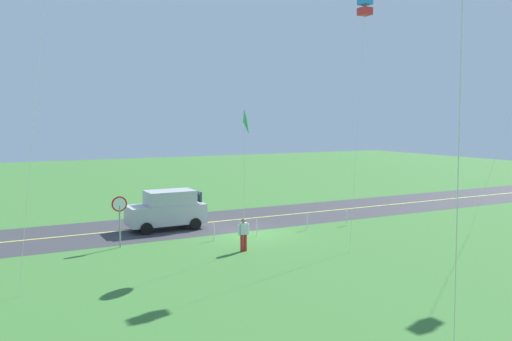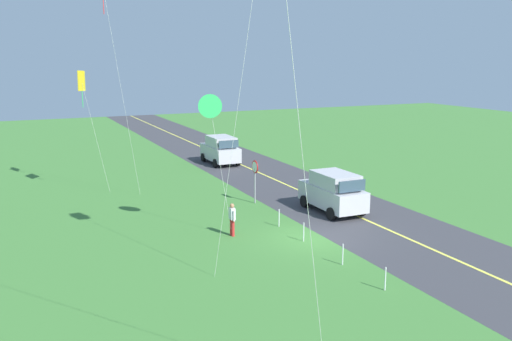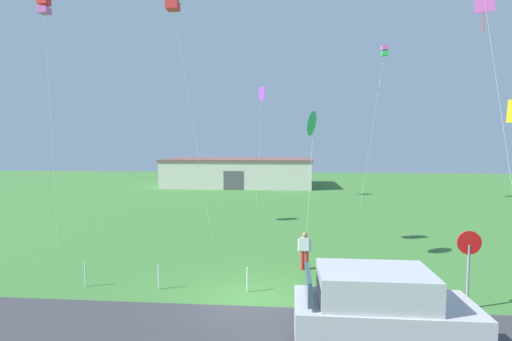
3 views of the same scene
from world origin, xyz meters
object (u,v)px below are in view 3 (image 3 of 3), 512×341
Objects in this scene: car_suv_foreground at (381,313)px; kite_cyan_top at (385,51)px; kite_blue_mid at (262,95)px; kite_orange_near at (44,7)px; warehouse_distant at (239,172)px; stop_sign at (469,254)px; kite_red_low at (314,124)px; kite_pink_drift at (173,1)px; person_adult_near at (305,249)px; kite_yellow_high at (485,5)px.

car_suv_foreground is 0.31× the size of kite_cyan_top.
kite_blue_mid is 0.79× the size of kite_orange_near.
car_suv_foreground is 0.24× the size of warehouse_distant.
kite_red_low reaches higher than stop_sign.
stop_sign reaches higher than car_suv_foreground.
kite_blue_mid is at bearing 171.00° from kite_cyan_top.
kite_blue_mid is 19.92m from kite_pink_drift.
warehouse_distant is at bearing 137.42° from kite_cyan_top.
stop_sign is at bearing -96.53° from kite_cyan_top.
kite_cyan_top is at bearing 76.81° from car_suv_foreground.
kite_yellow_high reaches higher than person_adult_near.
car_suv_foreground is 2.75× the size of person_adult_near.
kite_yellow_high is 0.71× the size of warehouse_distant.
kite_pink_drift is at bearing -88.02° from warehouse_distant.
kite_cyan_top is (11.01, -1.74, 3.51)m from kite_blue_mid.
kite_orange_near is at bearing 155.79° from stop_sign.
kite_orange_near is at bearing 155.28° from kite_pink_drift.
person_adult_near is 12.55m from kite_pink_drift.
kite_cyan_top is (13.69, 17.91, 1.70)m from kite_pink_drift.
kite_cyan_top reaches higher than kite_orange_near.
car_suv_foreground is 6.88m from person_adult_near.
kite_cyan_top is (6.09, 25.97, 12.36)m from car_suv_foreground.
kite_red_low is 21.11m from kite_cyan_top.
car_suv_foreground is 23.71m from kite_orange_near.
kite_cyan_top reaches higher than kite_blue_mid.
kite_orange_near is (-11.50, -15.60, 3.22)m from kite_blue_mid.
kite_pink_drift is (-11.08, 4.89, 10.01)m from stop_sign.
warehouse_distant is at bearing 115.77° from person_adult_near.
kite_yellow_high is 0.95× the size of kite_orange_near.
car_suv_foreground is 0.65× the size of kite_red_low.
kite_yellow_high is at bearing -85.82° from kite_cyan_top.
car_suv_foreground is at bearing -124.06° from kite_yellow_high.
kite_pink_drift is at bearing 175.59° from kite_red_low.
car_suv_foreground is 9.18m from kite_red_low.
kite_cyan_top is at bearing 83.47° from stop_sign.
person_adult_near is 33.63m from warehouse_distant.
kite_blue_mid is at bearing -72.34° from warehouse_distant.
kite_pink_drift is 22.61m from kite_cyan_top.
car_suv_foreground is at bearing -103.19° from kite_cyan_top.
kite_red_low is at bearing -16.69° from kite_orange_near.
kite_orange_near is 0.75× the size of warehouse_distant.
kite_yellow_high is at bearing -61.18° from warehouse_distant.
kite_yellow_high is (12.13, -17.06, 2.10)m from kite_blue_mid.
kite_orange_near is at bearing 176.46° from kite_yellow_high.
kite_yellow_high is at bearing 63.53° from stop_sign.
kite_pink_drift is (-7.60, 8.06, 10.66)m from car_suv_foreground.
car_suv_foreground is at bearing -137.65° from stop_sign.
kite_cyan_top reaches higher than car_suv_foreground.
kite_yellow_high reaches higher than kite_red_low.
car_suv_foreground is 0.36× the size of kite_pink_drift.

